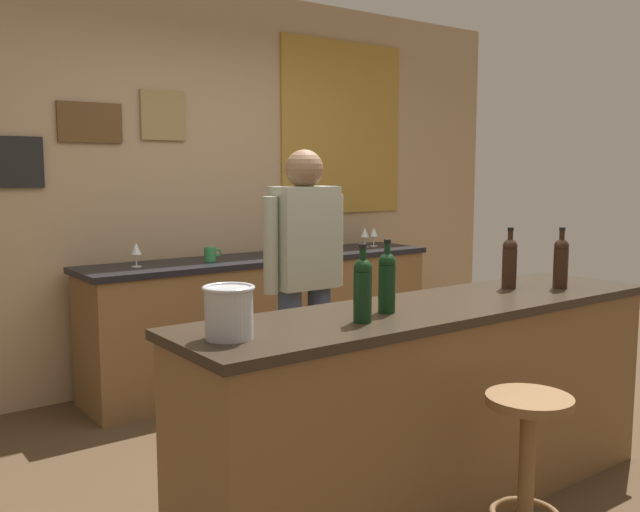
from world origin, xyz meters
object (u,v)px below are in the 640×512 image
(ice_bucket, at_px, (229,311))
(wine_glass_b, at_px, (304,239))
(wine_glass_a, at_px, (136,250))
(wine_bottle_a, at_px, (363,288))
(coffee_mug, at_px, (211,254))
(wine_bottle_b, at_px, (387,280))
(bartender, at_px, (305,274))
(wine_glass_c, at_px, (365,233))
(wine_glass_d, at_px, (374,233))
(wine_bottle_c, at_px, (510,261))
(wine_bottle_d, at_px, (561,261))
(bar_stool, at_px, (527,453))

(ice_bucket, height_order, wine_glass_b, ice_bucket)
(wine_glass_a, bearing_deg, wine_glass_b, -3.85)
(wine_bottle_a, xyz_separation_m, coffee_mug, (0.46, 2.13, -0.11))
(wine_bottle_b, relative_size, wine_glass_b, 1.97)
(bartender, xyz_separation_m, ice_bucket, (-1.03, -1.00, 0.08))
(wine_glass_c, bearing_deg, coffee_mug, -178.18)
(wine_bottle_a, distance_m, wine_glass_d, 2.92)
(wine_bottle_a, xyz_separation_m, wine_glass_b, (1.19, 2.07, -0.05))
(ice_bucket, relative_size, wine_glass_b, 1.21)
(wine_glass_a, relative_size, wine_glass_d, 1.00)
(wine_bottle_b, xyz_separation_m, coffee_mug, (0.26, 2.05, -0.11))
(wine_bottle_a, relative_size, wine_bottle_b, 1.00)
(bartender, bearing_deg, coffee_mug, 91.53)
(wine_bottle_c, bearing_deg, wine_glass_c, 69.41)
(wine_bottle_c, height_order, wine_bottle_d, same)
(wine_bottle_c, bearing_deg, wine_glass_a, 119.92)
(wine_bottle_c, distance_m, wine_glass_d, 2.19)
(wine_glass_b, xyz_separation_m, wine_glass_d, (0.76, 0.11, 0.00))
(wine_glass_a, height_order, wine_glass_d, same)
(ice_bucket, xyz_separation_m, wine_glass_a, (0.49, 2.08, -0.01))
(ice_bucket, bearing_deg, wine_bottle_a, -7.91)
(bartender, relative_size, wine_glass_d, 10.45)
(bartender, distance_m, wine_glass_d, 1.83)
(bartender, height_order, wine_bottle_a, bartender)
(wine_bottle_a, relative_size, coffee_mug, 2.45)
(wine_bottle_c, relative_size, wine_glass_d, 1.97)
(bar_stool, distance_m, wine_glass_c, 3.10)
(wine_glass_b, bearing_deg, wine_glass_d, 8.05)
(bar_stool, distance_m, wine_bottle_a, 0.87)
(wine_glass_c, distance_m, wine_glass_d, 0.10)
(wine_bottle_d, height_order, ice_bucket, wine_bottle_d)
(wine_glass_d, xyz_separation_m, coffee_mug, (-1.49, -0.05, -0.06))
(bar_stool, xyz_separation_m, wine_bottle_b, (-0.19, 0.58, 0.60))
(wine_bottle_b, xyz_separation_m, wine_glass_d, (1.75, 2.10, -0.05))
(bartender, distance_m, wine_bottle_d, 1.34)
(coffee_mug, bearing_deg, ice_bucket, -115.96)
(bartender, xyz_separation_m, wine_bottle_b, (-0.28, -0.99, 0.12))
(coffee_mug, bearing_deg, wine_glass_d, 1.86)
(wine_bottle_c, xyz_separation_m, ice_bucket, (-1.64, -0.09, -0.04))
(wine_glass_b, relative_size, wine_glass_d, 1.00)
(bartender, bearing_deg, wine_bottle_d, -52.41)
(wine_bottle_a, height_order, wine_glass_d, wine_bottle_a)
(wine_bottle_b, relative_size, wine_glass_c, 1.97)
(wine_bottle_d, distance_m, ice_bucket, 1.85)
(wine_bottle_d, xyz_separation_m, wine_glass_c, (0.55, 2.16, -0.05))
(wine_bottle_c, distance_m, wine_bottle_d, 0.26)
(wine_bottle_a, bearing_deg, wine_glass_a, 91.43)
(wine_bottle_c, distance_m, ice_bucket, 1.64)
(bartender, relative_size, wine_bottle_b, 5.29)
(wine_bottle_c, xyz_separation_m, wine_glass_b, (0.09, 1.91, -0.05))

